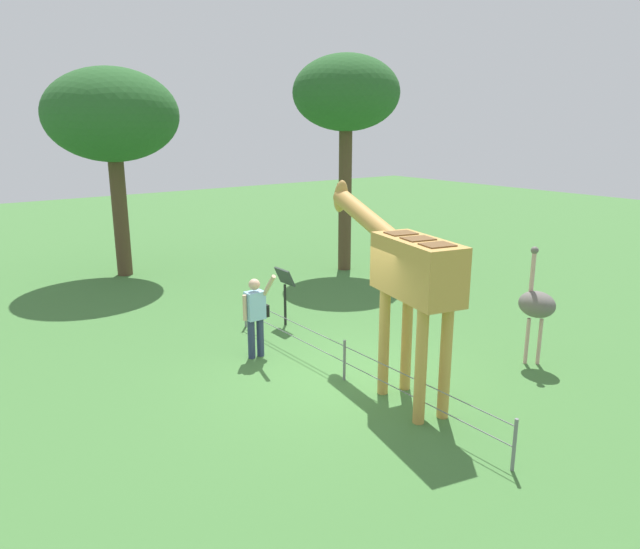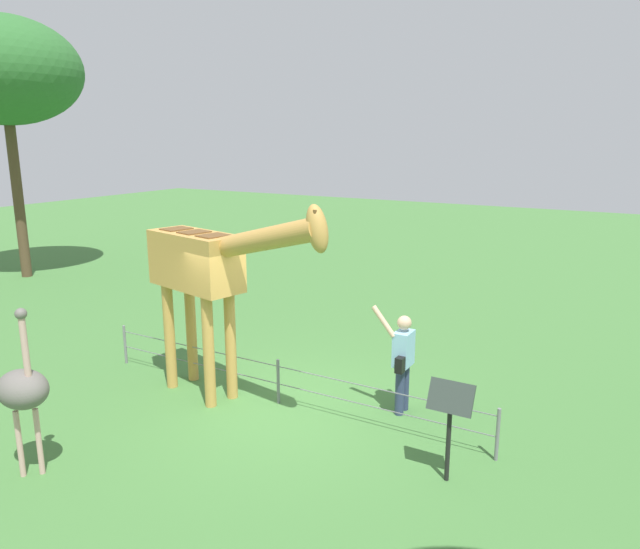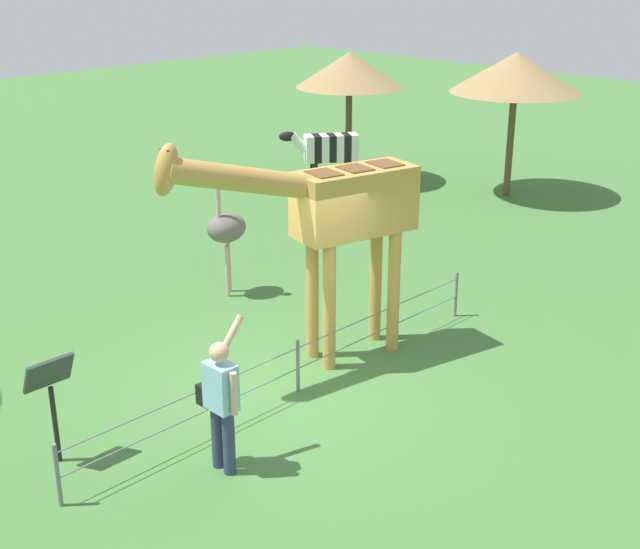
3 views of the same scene
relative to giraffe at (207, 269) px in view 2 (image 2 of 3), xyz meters
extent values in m
plane|color=#427538|center=(1.08, 0.22, -2.18)|extent=(60.00, 60.00, 0.00)
cylinder|color=#C69347|center=(0.28, 0.16, -1.26)|extent=(0.18, 0.18, 1.84)
cylinder|color=#C69347|center=(0.18, -0.27, -1.26)|extent=(0.18, 0.18, 1.84)
cylinder|color=#C69347|center=(-0.79, 0.41, -1.26)|extent=(0.18, 0.18, 1.84)
cylinder|color=#C69347|center=(-0.89, -0.02, -1.26)|extent=(0.18, 0.18, 1.84)
cube|color=#C69347|center=(-0.30, 0.07, 0.10)|extent=(1.81, 1.07, 0.90)
cube|color=brown|center=(0.18, -0.04, 0.56)|extent=(0.45, 0.51, 0.02)
cube|color=brown|center=(-0.30, 0.07, 0.56)|extent=(0.45, 0.51, 0.02)
cube|color=brown|center=(-0.79, 0.18, 0.56)|extent=(0.45, 0.51, 0.02)
cylinder|color=#C69347|center=(1.30, -0.30, 0.64)|extent=(2.20, 0.81, 0.84)
ellipsoid|color=#C69347|center=(2.33, -0.54, 0.90)|extent=(0.48, 0.35, 0.69)
cylinder|color=brown|center=(2.33, -0.48, 1.08)|extent=(0.05, 0.05, 0.14)
cylinder|color=brown|center=(2.33, -0.60, 1.08)|extent=(0.05, 0.05, 0.14)
cylinder|color=navy|center=(2.93, 0.96, -1.79)|extent=(0.14, 0.14, 0.78)
cylinder|color=navy|center=(2.93, 1.16, -1.79)|extent=(0.14, 0.14, 0.78)
cube|color=#8CBFE0|center=(2.93, 1.06, -1.13)|extent=(0.24, 0.36, 0.55)
sphere|color=#D8AD8C|center=(2.93, 1.06, -0.71)|extent=(0.22, 0.22, 0.22)
cylinder|color=#D8AD8C|center=(2.65, 0.90, -0.69)|extent=(0.41, 0.08, 0.47)
cylinder|color=#D8AD8C|center=(2.93, 1.28, -1.13)|extent=(0.08, 0.08, 0.50)
cube|color=black|center=(2.98, 0.84, -1.30)|extent=(0.12, 0.20, 0.24)
cylinder|color=#CC9E93|center=(-0.42, -2.88, -1.73)|extent=(0.07, 0.07, 0.90)
cylinder|color=#CC9E93|center=(-0.58, -3.04, -1.73)|extent=(0.07, 0.07, 0.90)
ellipsoid|color=#66605B|center=(-0.50, -2.96, -1.00)|extent=(0.70, 0.56, 0.49)
cylinder|color=#CC9E93|center=(-0.35, -2.96, -0.45)|extent=(0.08, 0.08, 0.80)
sphere|color=#66605B|center=(-0.35, -2.96, 0.00)|extent=(0.14, 0.14, 0.14)
cylinder|color=brown|center=(-10.68, 3.92, 0.20)|extent=(0.30, 0.30, 4.76)
ellipsoid|color=#2D662D|center=(-10.68, 3.92, 3.89)|extent=(4.38, 4.38, 3.07)
cylinder|color=black|center=(4.15, -0.43, -1.71)|extent=(0.06, 0.06, 0.95)
cube|color=#333D38|center=(4.15, -0.43, -1.05)|extent=(0.56, 0.21, 0.38)
cylinder|color=slate|center=(-2.42, 0.35, -1.81)|extent=(0.05, 0.05, 0.75)
cylinder|color=slate|center=(1.08, 0.35, -1.81)|extent=(0.05, 0.05, 0.75)
cylinder|color=slate|center=(4.58, 0.35, -1.81)|extent=(0.05, 0.05, 0.75)
cube|color=slate|center=(1.08, 0.35, -1.54)|extent=(7.00, 0.01, 0.01)
cube|color=slate|center=(1.08, 0.35, -1.84)|extent=(7.00, 0.01, 0.01)
camera|label=1|loc=(-6.31, 6.43, 2.25)|focal=32.62mm
camera|label=2|loc=(6.08, -7.02, 2.06)|focal=33.17mm
camera|label=3|loc=(8.10, 7.65, 3.35)|focal=48.27mm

